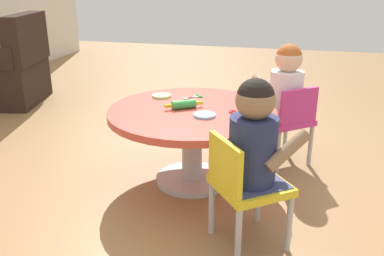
% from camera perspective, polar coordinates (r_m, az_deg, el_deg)
% --- Properties ---
extents(ground_plane, '(10.00, 10.00, 0.00)m').
position_cam_1_polar(ground_plane, '(2.56, 0.00, -7.27)').
color(ground_plane, '#9E7247').
extents(craft_table, '(0.97, 0.97, 0.46)m').
position_cam_1_polar(craft_table, '(2.42, 0.00, 0.38)').
color(craft_table, silver).
rests_on(craft_table, ground).
extents(child_chair_left, '(0.42, 0.42, 0.54)m').
position_cam_1_polar(child_chair_left, '(1.88, 7.18, -7.78)').
color(child_chair_left, '#B7B7BC').
rests_on(child_chair_left, ground).
extents(seated_child_left, '(0.42, 0.44, 0.51)m').
position_cam_1_polar(seated_child_left, '(1.81, 8.58, -1.18)').
color(seated_child_left, '#3F4772').
rests_on(seated_child_left, ground).
extents(child_chair_right, '(0.42, 0.42, 0.54)m').
position_cam_1_polar(child_chair_right, '(2.75, 12.96, 1.08)').
color(child_chair_right, '#B7B7BC').
rests_on(child_chair_right, ground).
extents(seated_child_right, '(0.44, 0.43, 0.51)m').
position_cam_1_polar(seated_child_right, '(2.71, 12.81, 5.85)').
color(seated_child_right, '#3F4772').
rests_on(seated_child_right, ground).
extents(armchair_dark, '(0.84, 0.86, 0.85)m').
position_cam_1_polar(armchair_dark, '(4.41, -24.19, 7.10)').
color(armchair_dark, black).
rests_on(armchair_dark, ground).
extents(rolling_pin, '(0.14, 0.21, 0.05)m').
position_cam_1_polar(rolling_pin, '(2.39, -1.13, 3.28)').
color(rolling_pin, green).
rests_on(rolling_pin, craft_table).
extents(craft_scissors, '(0.13, 0.13, 0.01)m').
position_cam_1_polar(craft_scissors, '(2.62, 0.40, 4.32)').
color(craft_scissors, silver).
rests_on(craft_scissors, craft_table).
extents(playdough_blob_0, '(0.12, 0.12, 0.01)m').
position_cam_1_polar(playdough_blob_0, '(2.26, 1.74, 1.78)').
color(playdough_blob_0, '#8CCCF2').
rests_on(playdough_blob_0, craft_table).
extents(playdough_blob_1, '(0.12, 0.12, 0.01)m').
position_cam_1_polar(playdough_blob_1, '(2.63, -4.21, 4.43)').
color(playdough_blob_1, '#B2E58C').
rests_on(playdough_blob_1, craft_table).
extents(cookie_cutter_0, '(0.06, 0.06, 0.01)m').
position_cam_1_polar(cookie_cutter_0, '(2.50, 7.81, 3.40)').
color(cookie_cutter_0, '#3F99D8').
rests_on(cookie_cutter_0, craft_table).
extents(cookie_cutter_1, '(0.05, 0.05, 0.01)m').
position_cam_1_polar(cookie_cutter_1, '(2.34, 5.69, 2.28)').
color(cookie_cutter_1, red).
rests_on(cookie_cutter_1, craft_table).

